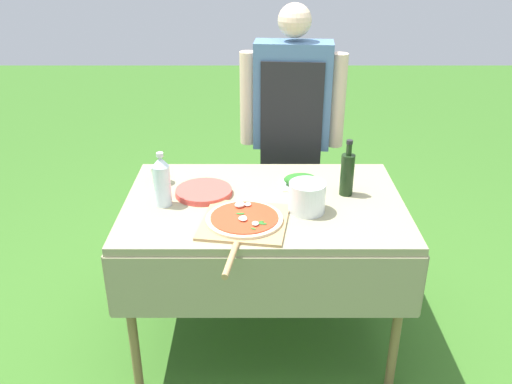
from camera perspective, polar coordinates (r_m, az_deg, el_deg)
ground_plane at (r=2.81m, az=0.70°, el=-14.73°), size 12.00×12.00×0.00m
prep_table at (r=2.43m, az=0.78°, el=-2.59°), size 1.24×0.83×0.76m
person_cook at (r=2.98m, az=3.72°, el=7.42°), size 0.56×0.22×1.51m
pizza_on_peel at (r=2.19m, az=-1.34°, el=-3.10°), size 0.39×0.59×0.05m
oil_bottle at (r=2.44m, az=9.52°, el=1.96°), size 0.06×0.06×0.26m
water_bottle at (r=2.34m, az=-9.93°, el=1.17°), size 0.07×0.07×0.24m
herb_container at (r=2.53m, az=4.62°, el=1.26°), size 0.19×0.14×0.05m
mixing_tub at (r=2.28m, az=5.34°, el=-0.55°), size 0.16×0.16×0.13m
plate_stack at (r=2.45m, az=-5.57°, el=0.04°), size 0.26×0.26×0.02m
sauce_jar at (r=2.58m, az=-10.12°, el=1.68°), size 0.08×0.08×0.08m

